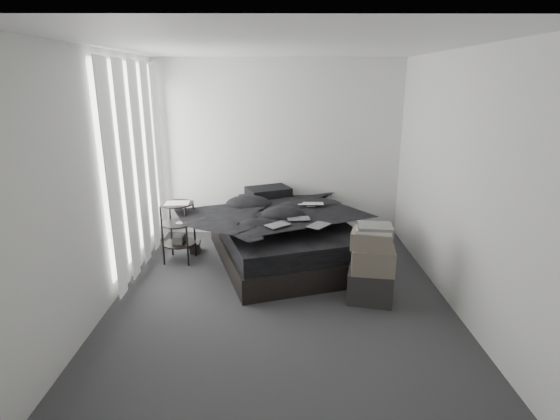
{
  "coord_description": "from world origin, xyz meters",
  "views": [
    {
      "loc": [
        -0.03,
        -4.36,
        2.3
      ],
      "look_at": [
        0.0,
        0.8,
        0.75
      ],
      "focal_mm": 28.0,
      "sensor_mm": 36.0,
      "label": 1
    }
  ],
  "objects_px": {
    "bed": "(284,249)",
    "box_lower": "(370,286)",
    "side_stand": "(179,232)",
    "laptop": "(311,200)"
  },
  "relations": [
    {
      "from": "bed",
      "to": "side_stand",
      "type": "distance_m",
      "value": 1.39
    },
    {
      "from": "bed",
      "to": "laptop",
      "type": "relative_size",
      "value": 6.24
    },
    {
      "from": "laptop",
      "to": "box_lower",
      "type": "distance_m",
      "value": 1.54
    },
    {
      "from": "bed",
      "to": "box_lower",
      "type": "relative_size",
      "value": 4.51
    },
    {
      "from": "laptop",
      "to": "box_lower",
      "type": "bearing_deg",
      "value": -66.0
    },
    {
      "from": "bed",
      "to": "laptop",
      "type": "distance_m",
      "value": 0.75
    },
    {
      "from": "box_lower",
      "to": "bed",
      "type": "bearing_deg",
      "value": 128.8
    },
    {
      "from": "side_stand",
      "to": "bed",
      "type": "bearing_deg",
      "value": 1.16
    },
    {
      "from": "bed",
      "to": "box_lower",
      "type": "xyz_separation_m",
      "value": [
        0.91,
        -1.14,
        0.03
      ]
    },
    {
      "from": "bed",
      "to": "box_lower",
      "type": "bearing_deg",
      "value": -68.26
    }
  ]
}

